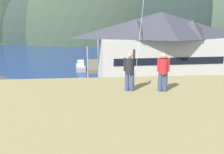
# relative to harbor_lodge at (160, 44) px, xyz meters

# --- Properties ---
(ground_plane) EXTENTS (600.00, 600.00, 0.00)m
(ground_plane) POSITION_rel_harbor_lodge_xyz_m (-9.52, -22.27, -6.18)
(ground_plane) COLOR #66604C
(parking_lot_pad) EXTENTS (40.00, 20.00, 0.10)m
(parking_lot_pad) POSITION_rel_harbor_lodge_xyz_m (-9.52, -17.27, -6.13)
(parking_lot_pad) COLOR slate
(parking_lot_pad) RESTS_ON ground
(bay_water) EXTENTS (360.00, 84.00, 0.03)m
(bay_water) POSITION_rel_harbor_lodge_xyz_m (-9.52, 37.73, -6.17)
(bay_water) COLOR navy
(bay_water) RESTS_ON ground
(far_hill_east_peak) EXTENTS (81.90, 69.73, 95.46)m
(far_hill_east_peak) POSITION_rel_harbor_lodge_xyz_m (-9.69, 94.78, -6.18)
(far_hill_east_peak) COLOR #3D4C38
(far_hill_east_peak) RESTS_ON ground
(far_hill_center_saddle) EXTENTS (125.69, 55.02, 90.45)m
(far_hill_center_saddle) POSITION_rel_harbor_lodge_xyz_m (3.60, 91.90, -6.18)
(far_hill_center_saddle) COLOR #2D3D33
(far_hill_center_saddle) RESTS_ON ground
(far_hill_far_shoulder) EXTENTS (106.28, 55.06, 63.00)m
(far_hill_far_shoulder) POSITION_rel_harbor_lodge_xyz_m (58.12, 99.01, -6.18)
(far_hill_far_shoulder) COLOR #42513D
(far_hill_far_shoulder) RESTS_ON ground
(harbor_lodge) EXTENTS (22.59, 11.63, 11.59)m
(harbor_lodge) POSITION_rel_harbor_lodge_xyz_m (0.00, 0.00, 0.00)
(harbor_lodge) COLOR beige
(harbor_lodge) RESTS_ON ground
(wharf_dock) EXTENTS (3.20, 14.77, 0.70)m
(wharf_dock) POSITION_rel_harbor_lodge_xyz_m (-10.88, 13.30, -5.83)
(wharf_dock) COLOR #70604C
(wharf_dock) RESTS_ON ground
(moored_boat_wharfside) EXTENTS (2.31, 5.91, 2.16)m
(moored_boat_wharfside) POSITION_rel_harbor_lodge_xyz_m (-14.12, 9.97, -5.46)
(moored_boat_wharfside) COLOR #A8A399
(moored_boat_wharfside) RESTS_ON ground
(parked_car_back_row_left) EXTENTS (4.35, 2.36, 1.82)m
(parked_car_back_row_left) POSITION_rel_harbor_lodge_xyz_m (-14.52, -22.21, -5.12)
(parked_car_back_row_left) COLOR black
(parked_car_back_row_left) RESTS_ON parking_lot_pad
(parked_car_back_row_right) EXTENTS (4.23, 2.11, 1.82)m
(parked_car_back_row_right) POSITION_rel_harbor_lodge_xyz_m (0.35, -15.67, -5.12)
(parked_car_back_row_right) COLOR #9EA3A8
(parked_car_back_row_right) RESTS_ON parking_lot_pad
(parked_car_mid_row_center) EXTENTS (4.31, 2.26, 1.82)m
(parked_car_mid_row_center) POSITION_rel_harbor_lodge_xyz_m (-4.31, -16.73, -5.12)
(parked_car_mid_row_center) COLOR red
(parked_car_mid_row_center) RESTS_ON parking_lot_pad
(parked_car_front_row_end) EXTENTS (4.22, 2.10, 1.82)m
(parked_car_front_row_end) POSITION_rel_harbor_lodge_xyz_m (-7.41, -21.70, -5.12)
(parked_car_front_row_end) COLOR red
(parked_car_front_row_end) RESTS_ON parking_lot_pad
(parked_car_mid_row_far) EXTENTS (4.33, 2.32, 1.82)m
(parked_car_mid_row_far) POSITION_rel_harbor_lodge_xyz_m (-10.17, -15.08, -5.12)
(parked_car_mid_row_far) COLOR black
(parked_car_mid_row_far) RESTS_ON parking_lot_pad
(parking_light_pole) EXTENTS (0.24, 0.78, 6.90)m
(parking_light_pole) POSITION_rel_harbor_lodge_xyz_m (-12.40, -11.72, -2.10)
(parking_light_pole) COLOR #ADADB2
(parking_light_pole) RESTS_ON parking_lot_pad
(person_kite_flyer) EXTENTS (0.59, 0.62, 1.86)m
(person_kite_flyer) POSITION_rel_harbor_lodge_xyz_m (-10.38, -29.20, 1.38)
(person_kite_flyer) COLOR #384770
(person_kite_flyer) RESTS_ON grassy_hill_foreground
(person_companion) EXTENTS (0.54, 0.40, 1.74)m
(person_companion) POSITION_rel_harbor_lodge_xyz_m (-8.91, -29.44, 1.36)
(person_companion) COLOR #384770
(person_companion) RESTS_ON grassy_hill_foreground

